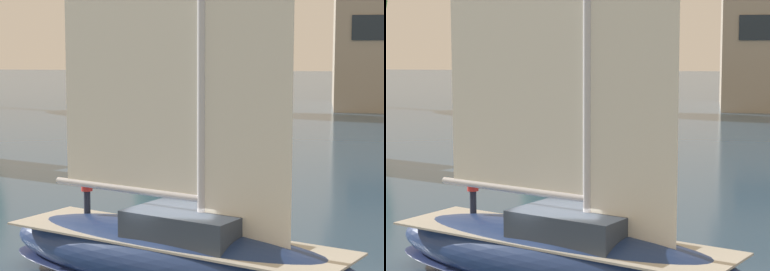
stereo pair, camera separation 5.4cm
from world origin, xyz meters
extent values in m
cylinder|color=brown|center=(-13.28, 61.62, 4.05)|extent=(0.65, 0.65, 8.11)
ellipsoid|color=#285B2D|center=(-13.28, 61.62, 10.56)|extent=(7.30, 7.30, 8.92)
ellipsoid|color=navy|center=(0.00, 0.00, 0.98)|extent=(11.89, 7.56, 1.96)
cube|color=#BCB7A8|center=(0.00, 0.00, 1.55)|extent=(10.41, 6.53, 0.06)
cube|color=#333D4C|center=(0.53, -0.23, 1.99)|extent=(3.87, 3.36, 0.81)
cylinder|color=silver|center=(-1.54, 0.66, 2.74)|extent=(4.85, 2.24, 0.20)
cube|color=silver|center=(2.11, -0.91, 5.56)|extent=(2.34, 1.03, 7.95)
cylinder|color=#232838|center=(-3.03, 1.73, 2.01)|extent=(0.26, 0.26, 0.85)
cylinder|color=red|center=(-3.03, 1.73, 2.76)|extent=(0.45, 0.45, 0.65)
sphere|color=tan|center=(-3.03, 1.73, 3.20)|extent=(0.24, 0.24, 0.24)
camera|label=1|loc=(4.00, -19.79, 6.77)|focal=70.00mm
camera|label=2|loc=(4.05, -19.78, 6.77)|focal=70.00mm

